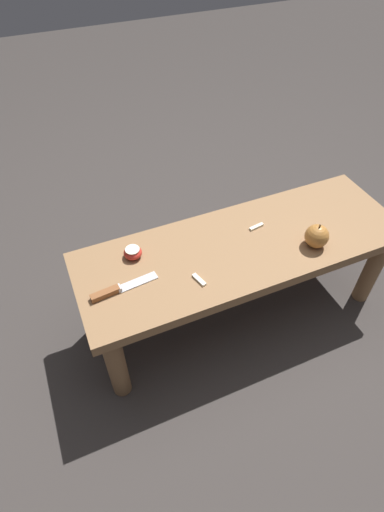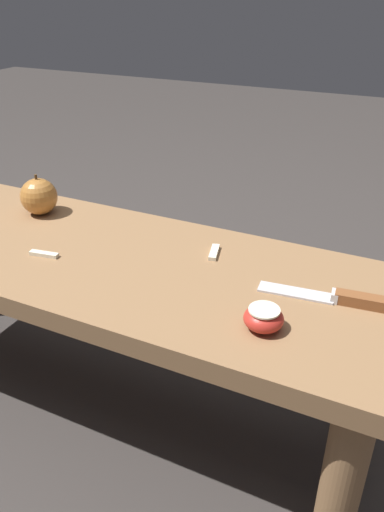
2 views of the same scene
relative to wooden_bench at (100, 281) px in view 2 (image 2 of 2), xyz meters
name	(u,v)px [view 2 (image 2 of 2)]	position (x,y,z in m)	size (l,w,h in m)	color
ground_plane	(113,399)	(0.00, 0.00, -0.33)	(8.00, 8.00, 0.00)	#383330
wooden_bench	(100,281)	(0.00, 0.00, 0.00)	(1.21, 0.42, 0.40)	olive
knife	(344,298)	(-0.48, -0.03, 0.08)	(0.23, 0.05, 0.02)	silver
apple_whole	(39,196)	(0.23, -0.10, 0.11)	(0.08, 0.08, 0.10)	#B27233
apple_cut	(264,318)	(-0.38, 0.10, 0.09)	(0.06, 0.06, 0.04)	red
apple_slice_near_knife	(214,252)	(-0.22, -0.09, 0.07)	(0.03, 0.06, 0.01)	silver
apple_slice_center	(44,254)	(0.09, 0.06, 0.07)	(0.06, 0.02, 0.01)	silver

